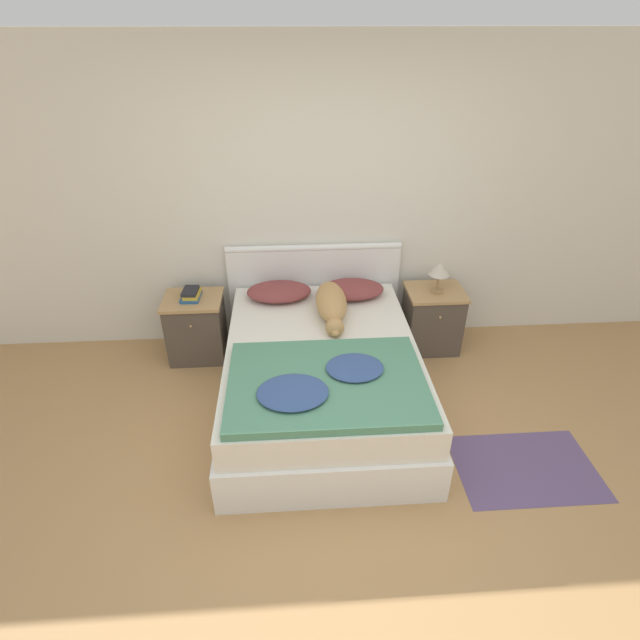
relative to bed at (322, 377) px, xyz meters
The scene contains 13 objects.
ground_plane 1.10m from the bed, 85.14° to the right, with size 16.00×16.00×0.00m, color tan.
wall_back 1.47m from the bed, 85.18° to the left, with size 9.00×0.06×2.55m.
bed is the anchor object (origin of this frame).
headboard 1.02m from the bed, 90.00° to the left, with size 1.52×0.06×0.93m.
nightstand_left 1.29m from the bed, 144.34° to the left, with size 0.49×0.42×0.58m.
nightstand_right 1.29m from the bed, 35.66° to the left, with size 0.49×0.42×0.58m.
pillow_left 0.88m from the bed, 112.62° to the left, with size 0.54×0.36×0.12m.
pillow_right 0.88m from the bed, 67.38° to the left, with size 0.54×0.36×0.12m.
quilt 0.57m from the bed, 91.20° to the right, with size 1.27×0.92×0.10m.
dog 0.59m from the bed, 76.14° to the left, with size 0.24×0.80×0.21m.
book_stack 1.34m from the bed, 144.12° to the left, with size 0.16×0.22×0.08m.
table_lamp 1.37m from the bed, 34.89° to the left, with size 0.18×0.18×0.28m.
rug 1.54m from the bed, 28.88° to the right, with size 0.93×0.64×0.00m.
Camera 1 is at (-0.30, -1.93, 2.61)m, focal length 28.00 mm.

